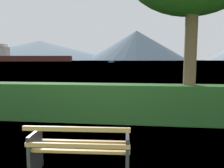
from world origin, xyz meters
The scene contains 6 objects.
water_surface centered at (0.00, 309.78, 0.00)m, with size 620.00×620.00×0.00m, color slate.
park_bench centered at (0.00, -0.06, 0.42)m, with size 1.58×0.65×0.87m.
hedge_row centered at (0.00, 2.97, 0.56)m, with size 8.81×0.64×1.11m, color #285B23.
cargo_ship_large centered at (-117.62, 208.82, 4.92)m, with size 90.02×19.87×17.60m.
fishing_boat_near centered at (-16.18, 143.09, 0.48)m, with size 3.92×4.54×1.35m.
distant_hills centered at (-47.59, 560.62, 32.65)m, with size 929.80×435.17×78.40m.
Camera 1 is at (0.86, -3.22, 1.82)m, focal length 34.61 mm.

